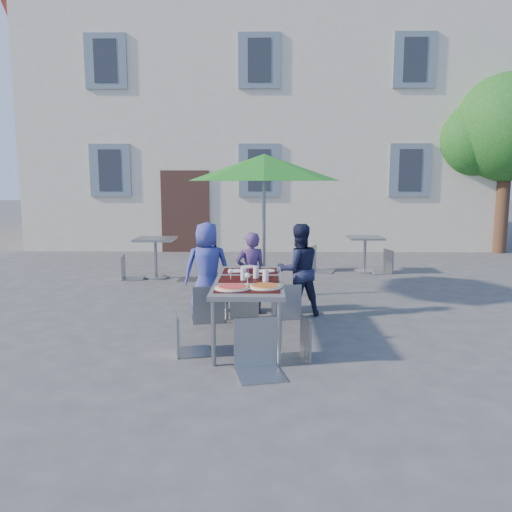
{
  "coord_description": "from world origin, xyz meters",
  "views": [
    {
      "loc": [
        0.16,
        -6.0,
        1.91
      ],
      "look_at": [
        0.04,
        0.74,
        0.9
      ],
      "focal_mm": 35.0,
      "sensor_mm": 36.0,
      "label": 1
    }
  ],
  "objects_px": {
    "chair_2": "(285,279)",
    "chair_4": "(298,315)",
    "dining_table": "(249,284)",
    "bg_chair_r_0": "(195,250)",
    "chair_3": "(185,309)",
    "cafe_table_1": "(365,248)",
    "child_0": "(207,268)",
    "patio_umbrella": "(264,169)",
    "child_2": "(299,270)",
    "chair_5": "(258,314)",
    "pizza_near_left": "(232,287)",
    "child_1": "(251,273)",
    "pizza_near_right": "(265,286)",
    "chair_0": "(208,281)",
    "chair_1": "(244,281)",
    "cafe_table_0": "(156,250)",
    "bg_chair_r_1": "(385,247)",
    "bg_chair_l_0": "(128,253)",
    "bg_chair_l_1": "(319,243)"
  },
  "relations": [
    {
      "from": "child_2",
      "to": "chair_5",
      "type": "relative_size",
      "value": 1.29
    },
    {
      "from": "chair_5",
      "to": "bg_chair_l_1",
      "type": "xyz_separation_m",
      "value": [
        1.21,
        5.73,
        0.01
      ]
    },
    {
      "from": "child_0",
      "to": "patio_umbrella",
      "type": "xyz_separation_m",
      "value": [
        0.81,
        1.08,
        1.44
      ]
    },
    {
      "from": "child_2",
      "to": "chair_3",
      "type": "height_order",
      "value": "child_2"
    },
    {
      "from": "cafe_table_0",
      "to": "cafe_table_1",
      "type": "xyz_separation_m",
      "value": [
        4.26,
        0.73,
        -0.05
      ]
    },
    {
      "from": "pizza_near_left",
      "to": "chair_5",
      "type": "height_order",
      "value": "chair_5"
    },
    {
      "from": "child_0",
      "to": "bg_chair_l_0",
      "type": "height_order",
      "value": "child_0"
    },
    {
      "from": "chair_2",
      "to": "patio_umbrella",
      "type": "xyz_separation_m",
      "value": [
        -0.3,
        1.31,
        1.55
      ]
    },
    {
      "from": "bg_chair_r_0",
      "to": "cafe_table_1",
      "type": "bearing_deg",
      "value": 14.56
    },
    {
      "from": "dining_table",
      "to": "bg_chair_r_0",
      "type": "distance_m",
      "value": 3.87
    },
    {
      "from": "chair_2",
      "to": "cafe_table_0",
      "type": "distance_m",
      "value": 3.77
    },
    {
      "from": "bg_chair_r_0",
      "to": "cafe_table_1",
      "type": "height_order",
      "value": "bg_chair_r_0"
    },
    {
      "from": "cafe_table_0",
      "to": "cafe_table_1",
      "type": "distance_m",
      "value": 4.32
    },
    {
      "from": "child_0",
      "to": "chair_2",
      "type": "xyz_separation_m",
      "value": [
        1.11,
        -0.23,
        -0.11
      ]
    },
    {
      "from": "chair_4",
      "to": "cafe_table_1",
      "type": "bearing_deg",
      "value": 71.53
    },
    {
      "from": "chair_2",
      "to": "bg_chair_r_0",
      "type": "distance_m",
      "value": 3.15
    },
    {
      "from": "dining_table",
      "to": "chair_5",
      "type": "xyz_separation_m",
      "value": [
        0.12,
        -1.02,
        -0.09
      ]
    },
    {
      "from": "chair_2",
      "to": "chair_4",
      "type": "relative_size",
      "value": 1.12
    },
    {
      "from": "bg_chair_l_1",
      "to": "bg_chair_r_1",
      "type": "bearing_deg",
      "value": -6.9
    },
    {
      "from": "bg_chair_r_0",
      "to": "chair_5",
      "type": "bearing_deg",
      "value": -74.76
    },
    {
      "from": "pizza_near_right",
      "to": "bg_chair_r_0",
      "type": "xyz_separation_m",
      "value": [
        -1.35,
        4.17,
        -0.17
      ]
    },
    {
      "from": "pizza_near_left",
      "to": "bg_chair_r_1",
      "type": "xyz_separation_m",
      "value": [
        2.86,
        5.09,
        -0.22
      ]
    },
    {
      "from": "patio_umbrella",
      "to": "bg_chair_l_0",
      "type": "relative_size",
      "value": 2.74
    },
    {
      "from": "pizza_near_left",
      "to": "chair_5",
      "type": "distance_m",
      "value": 0.58
    },
    {
      "from": "patio_umbrella",
      "to": "bg_chair_l_0",
      "type": "height_order",
      "value": "patio_umbrella"
    },
    {
      "from": "dining_table",
      "to": "cafe_table_0",
      "type": "xyz_separation_m",
      "value": [
        -1.97,
        3.86,
        -0.12
      ]
    },
    {
      "from": "dining_table",
      "to": "bg_chair_r_0",
      "type": "xyz_separation_m",
      "value": [
        -1.16,
        3.69,
        -0.1
      ]
    },
    {
      "from": "pizza_near_right",
      "to": "bg_chair_r_1",
      "type": "height_order",
      "value": "bg_chair_r_1"
    },
    {
      "from": "pizza_near_left",
      "to": "chair_4",
      "type": "distance_m",
      "value": 0.77
    },
    {
      "from": "pizza_near_left",
      "to": "chair_3",
      "type": "bearing_deg",
      "value": 173.65
    },
    {
      "from": "chair_5",
      "to": "bg_chair_r_1",
      "type": "relative_size",
      "value": 1.1
    },
    {
      "from": "chair_2",
      "to": "chair_5",
      "type": "bearing_deg",
      "value": -99.89
    },
    {
      "from": "bg_chair_l_0",
      "to": "bg_chair_l_1",
      "type": "relative_size",
      "value": 0.87
    },
    {
      "from": "child_0",
      "to": "bg_chair_r_1",
      "type": "height_order",
      "value": "child_0"
    },
    {
      "from": "pizza_near_left",
      "to": "child_1",
      "type": "distance_m",
      "value": 1.76
    },
    {
      "from": "chair_2",
      "to": "chair_3",
      "type": "distance_m",
      "value": 1.88
    },
    {
      "from": "pizza_near_right",
      "to": "chair_0",
      "type": "relative_size",
      "value": 0.38
    },
    {
      "from": "child_0",
      "to": "patio_umbrella",
      "type": "bearing_deg",
      "value": -137.16
    },
    {
      "from": "child_1",
      "to": "chair_2",
      "type": "distance_m",
      "value": 0.53
    },
    {
      "from": "pizza_near_left",
      "to": "child_2",
      "type": "height_order",
      "value": "child_2"
    },
    {
      "from": "chair_5",
      "to": "patio_umbrella",
      "type": "bearing_deg",
      "value": 89.12
    },
    {
      "from": "child_2",
      "to": "chair_5",
      "type": "xyz_separation_m",
      "value": [
        -0.55,
        -2.16,
        -0.06
      ]
    },
    {
      "from": "child_2",
      "to": "bg_chair_r_0",
      "type": "relative_size",
      "value": 1.3
    },
    {
      "from": "patio_umbrella",
      "to": "bg_chair_l_0",
      "type": "bearing_deg",
      "value": 151.0
    },
    {
      "from": "chair_1",
      "to": "chair_4",
      "type": "xyz_separation_m",
      "value": [
        0.65,
        -1.64,
        -0.04
      ]
    },
    {
      "from": "pizza_near_left",
      "to": "bg_chair_r_0",
      "type": "xyz_separation_m",
      "value": [
        -1.0,
        4.23,
        -0.17
      ]
    },
    {
      "from": "chair_3",
      "to": "cafe_table_1",
      "type": "bearing_deg",
      "value": 59.42
    },
    {
      "from": "dining_table",
      "to": "patio_umbrella",
      "type": "relative_size",
      "value": 0.75
    },
    {
      "from": "child_2",
      "to": "bg_chair_l_0",
      "type": "xyz_separation_m",
      "value": [
        -3.17,
        2.64,
        -0.14
      ]
    },
    {
      "from": "child_2",
      "to": "chair_0",
      "type": "height_order",
      "value": "child_2"
    }
  ]
}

